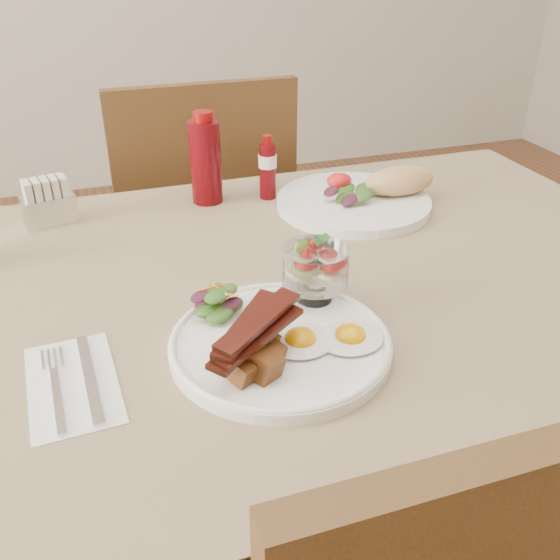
% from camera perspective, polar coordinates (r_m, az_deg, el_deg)
% --- Properties ---
extents(table, '(1.33, 0.88, 0.75)m').
position_cam_1_polar(table, '(0.99, 0.60, -4.39)').
color(table, brown).
rests_on(table, ground).
extents(chair_far, '(0.42, 0.42, 0.93)m').
position_cam_1_polar(chair_far, '(1.62, -7.15, 4.13)').
color(chair_far, brown).
rests_on(chair_far, ground).
extents(main_plate, '(0.28, 0.28, 0.02)m').
position_cam_1_polar(main_plate, '(0.79, 0.01, -5.94)').
color(main_plate, white).
rests_on(main_plate, table).
extents(fried_eggs, '(0.17, 0.12, 0.02)m').
position_cam_1_polar(fried_eggs, '(0.78, 4.17, -5.36)').
color(fried_eggs, white).
rests_on(fried_eggs, main_plate).
extents(bacon_potato_pile, '(0.13, 0.12, 0.06)m').
position_cam_1_polar(bacon_potato_pile, '(0.73, -2.36, -5.86)').
color(bacon_potato_pile, brown).
rests_on(bacon_potato_pile, main_plate).
extents(side_salad, '(0.08, 0.08, 0.04)m').
position_cam_1_polar(side_salad, '(0.83, -5.67, -2.07)').
color(side_salad, '#224913').
rests_on(side_salad, main_plate).
extents(fruit_cup, '(0.09, 0.09, 0.09)m').
position_cam_1_polar(fruit_cup, '(0.84, 3.25, 1.25)').
color(fruit_cup, white).
rests_on(fruit_cup, main_plate).
extents(second_plate, '(0.32, 0.29, 0.07)m').
position_cam_1_polar(second_plate, '(1.21, 7.73, 7.62)').
color(second_plate, white).
rests_on(second_plate, table).
extents(ketchup_bottle, '(0.06, 0.06, 0.17)m').
position_cam_1_polar(ketchup_bottle, '(1.20, -6.82, 10.79)').
color(ketchup_bottle, '#54040A').
rests_on(ketchup_bottle, table).
extents(hot_sauce_bottle, '(0.04, 0.04, 0.12)m').
position_cam_1_polar(hot_sauce_bottle, '(1.22, -1.15, 10.19)').
color(hot_sauce_bottle, '#54040A').
rests_on(hot_sauce_bottle, table).
extents(sugar_caddy, '(0.10, 0.07, 0.08)m').
position_cam_1_polar(sugar_caddy, '(1.19, -20.43, 6.55)').
color(sugar_caddy, silver).
rests_on(sugar_caddy, table).
extents(napkin_cutlery, '(0.11, 0.19, 0.01)m').
position_cam_1_polar(napkin_cutlery, '(0.78, -18.33, -8.94)').
color(napkin_cutlery, white).
rests_on(napkin_cutlery, table).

